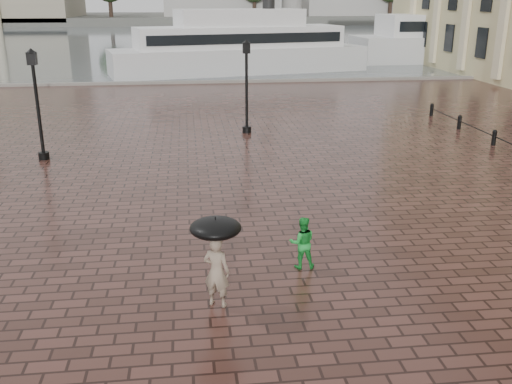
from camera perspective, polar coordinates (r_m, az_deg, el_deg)
ground at (r=15.44m, az=-6.61°, el=-5.87°), size 300.00×300.00×0.00m
harbour_water at (r=106.24m, az=-7.16°, el=15.19°), size 240.00×240.00×0.00m
quay_edge at (r=46.49m, az=-7.04°, el=10.73°), size 80.00×0.60×0.30m
far_shore at (r=174.13m, az=-7.21°, el=16.87°), size 300.00×60.00×2.00m
street_lamps at (r=30.09m, az=-16.81°, el=10.21°), size 15.44×12.44×4.40m
adult_pedestrian at (r=12.46m, az=-3.96°, el=-7.96°), size 0.70×0.60×1.62m
child_pedestrian at (r=14.23m, az=4.64°, el=-5.06°), size 0.68×0.54×1.34m
ferry_near at (r=52.96m, az=-1.63°, el=14.31°), size 23.73×10.55×7.57m
ferry_far at (r=67.91m, az=21.60°, el=14.41°), size 27.73×7.55×9.03m
umbrella at (r=12.04m, az=-4.07°, el=-3.61°), size 1.10×1.10×1.12m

